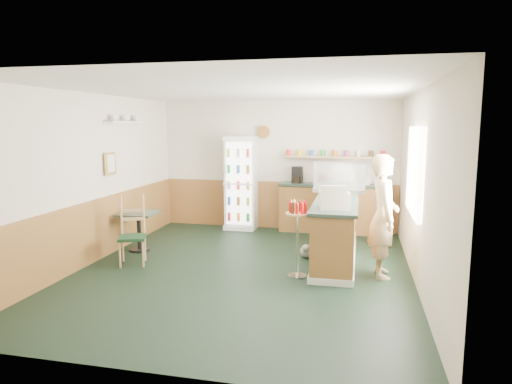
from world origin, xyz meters
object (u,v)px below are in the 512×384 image
(cash_register, at_px, (334,200))
(condiment_stand, at_px, (298,225))
(drinks_fridge, at_px, (241,183))
(cafe_table, at_px, (139,224))
(cafe_chair, at_px, (135,228))
(display_case, at_px, (340,177))
(shopkeeper, at_px, (383,216))

(cash_register, relative_size, condiment_stand, 0.40)
(drinks_fridge, xyz_separation_m, cafe_table, (-1.31, -2.08, -0.49))
(drinks_fridge, bearing_deg, cafe_chair, -110.91)
(cafe_chair, bearing_deg, display_case, 7.55)
(display_case, relative_size, cafe_chair, 0.84)
(condiment_stand, bearing_deg, drinks_fridge, 119.12)
(drinks_fridge, relative_size, shopkeeper, 1.09)
(display_case, xyz_separation_m, condiment_stand, (-0.50, -1.85, -0.50))
(cash_register, relative_size, cafe_table, 0.64)
(condiment_stand, bearing_deg, shopkeeper, 13.59)
(display_case, distance_m, cash_register, 1.69)
(condiment_stand, distance_m, cafe_chair, 2.64)
(display_case, bearing_deg, drinks_fridge, 154.61)
(cash_register, xyz_separation_m, shopkeeper, (0.70, 0.13, -0.23))
(drinks_fridge, relative_size, cafe_table, 2.85)
(display_case, distance_m, shopkeeper, 1.75)
(display_case, xyz_separation_m, cash_register, (0.00, -1.69, -0.14))
(drinks_fridge, distance_m, cafe_table, 2.51)
(drinks_fridge, distance_m, display_case, 2.33)
(cash_register, height_order, cafe_table, cash_register)
(drinks_fridge, height_order, display_case, drinks_fridge)
(drinks_fridge, bearing_deg, condiment_stand, -60.88)
(cash_register, distance_m, condiment_stand, 0.64)
(cash_register, distance_m, shopkeeper, 0.75)
(drinks_fridge, height_order, cafe_chair, drinks_fridge)
(drinks_fridge, relative_size, cafe_chair, 1.79)
(condiment_stand, height_order, cafe_table, condiment_stand)
(cash_register, distance_m, cafe_table, 3.51)
(cash_register, bearing_deg, condiment_stand, -170.04)
(display_case, relative_size, cafe_table, 1.33)
(shopkeeper, relative_size, condiment_stand, 1.62)
(cafe_table, bearing_deg, condiment_stand, -14.80)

